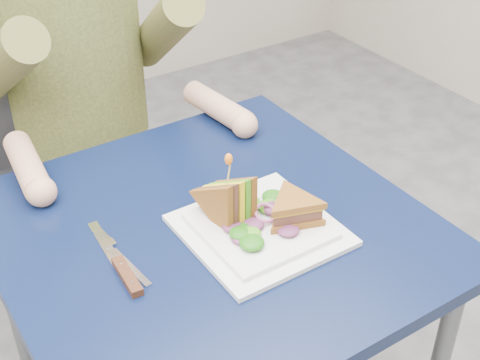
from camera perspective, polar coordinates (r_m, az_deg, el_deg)
table at (r=1.28m, az=-2.44°, el=-6.69°), size 0.75×0.75×0.73m
chair at (r=1.89m, az=-13.85°, el=3.12°), size 0.42×0.40×0.93m
diner at (r=1.63m, az=-14.19°, el=12.69°), size 0.54×0.59×0.74m
plate at (r=1.21m, az=1.71°, el=-4.16°), size 0.26×0.26×0.02m
sandwich_flat at (r=1.19m, az=4.59°, el=-2.51°), size 0.15×0.15×0.05m
sandwich_upright at (r=1.19m, az=-0.93°, el=-1.94°), size 0.09×0.14×0.14m
fork at (r=1.17m, az=-10.00°, el=-6.60°), size 0.03×0.18×0.01m
knife at (r=1.14m, az=-9.98°, el=-7.54°), size 0.03×0.22×0.02m
toothpick at (r=1.15m, az=-0.96°, el=0.62°), size 0.01×0.01×0.06m
toothpick_frill at (r=1.14m, az=-0.98°, el=1.79°), size 0.01×0.01×0.02m
lettuce_spill at (r=1.20m, az=1.65°, el=-3.04°), size 0.15×0.13×0.02m
onion_ring at (r=1.20m, az=2.18°, el=-2.81°), size 0.04×0.04×0.02m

